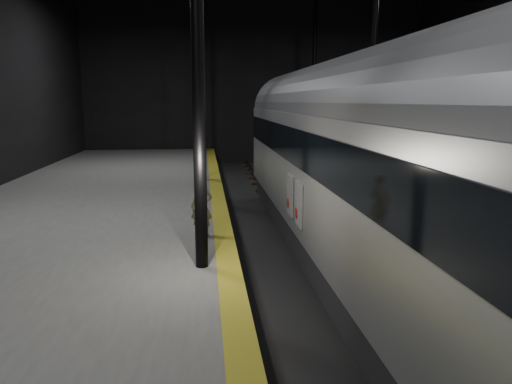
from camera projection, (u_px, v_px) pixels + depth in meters
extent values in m
plane|color=black|center=(331.00, 250.00, 14.87)|extent=(44.00, 44.00, 0.00)
cube|color=#535350|center=(70.00, 242.00, 14.01)|extent=(9.00, 43.80, 1.00)
cube|color=olive|center=(222.00, 220.00, 14.35)|extent=(0.50, 43.80, 0.01)
cube|color=#3F3328|center=(307.00, 246.00, 14.76)|extent=(0.08, 43.00, 0.14)
cube|color=#3F3328|center=(355.00, 244.00, 14.91)|extent=(0.08, 43.00, 0.14)
cube|color=black|center=(331.00, 249.00, 14.86)|extent=(2.40, 42.00, 0.12)
cylinder|color=black|center=(197.00, 15.00, 9.48)|extent=(0.26, 0.26, 10.00)
cylinder|color=black|center=(200.00, 63.00, 21.22)|extent=(0.26, 0.26, 10.00)
cylinder|color=black|center=(373.00, 64.00, 22.00)|extent=(0.26, 0.26, 10.00)
cylinder|color=black|center=(201.00, 76.00, 32.96)|extent=(0.26, 0.26, 10.00)
cylinder|color=black|center=(314.00, 77.00, 33.74)|extent=(0.26, 0.26, 10.00)
cube|color=#A4A7AC|center=(349.00, 173.00, 12.89)|extent=(2.92, 20.15, 3.02)
cube|color=black|center=(346.00, 243.00, 13.23)|extent=(2.67, 19.74, 0.86)
cube|color=black|center=(350.00, 145.00, 12.76)|extent=(2.98, 19.84, 0.91)
cylinder|color=slate|center=(351.00, 114.00, 12.62)|extent=(2.86, 19.94, 2.86)
cube|color=black|center=(297.00, 203.00, 20.20)|extent=(1.81, 2.22, 0.35)
cube|color=silver|center=(299.00, 205.00, 11.86)|extent=(0.04, 0.76, 1.06)
cube|color=silver|center=(290.00, 195.00, 13.04)|extent=(0.04, 0.76, 1.06)
cylinder|color=maroon|center=(296.00, 213.00, 12.08)|extent=(0.03, 0.26, 0.26)
cylinder|color=maroon|center=(288.00, 203.00, 13.27)|extent=(0.03, 0.26, 0.26)
imported|color=#9B8A5F|center=(202.00, 207.00, 12.53)|extent=(0.65, 0.52, 1.55)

